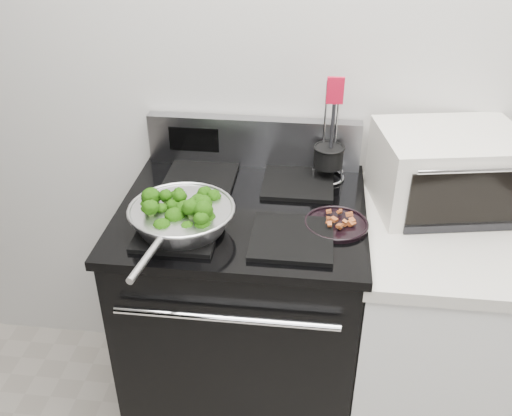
# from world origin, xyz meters

# --- Properties ---
(back_wall) EXTENTS (4.00, 0.02, 2.70)m
(back_wall) POSITION_xyz_m (0.00, 1.75, 1.35)
(back_wall) COLOR beige
(back_wall) RESTS_ON ground
(gas_range) EXTENTS (0.79, 0.69, 1.13)m
(gas_range) POSITION_xyz_m (-0.30, 1.41, 0.49)
(gas_range) COLOR black
(gas_range) RESTS_ON floor
(counter) EXTENTS (0.62, 0.68, 0.92)m
(counter) POSITION_xyz_m (0.39, 1.41, 0.46)
(counter) COLOR white
(counter) RESTS_ON floor
(skillet) EXTENTS (0.32, 0.50, 0.07)m
(skillet) POSITION_xyz_m (-0.46, 1.25, 1.00)
(skillet) COLOR silver
(skillet) RESTS_ON gas_range
(broccoli_pile) EXTENTS (0.25, 0.25, 0.09)m
(broccoli_pile) POSITION_xyz_m (-0.46, 1.26, 1.02)
(broccoli_pile) COLOR black
(broccoli_pile) RESTS_ON skillet
(bacon_plate) EXTENTS (0.20, 0.20, 0.04)m
(bacon_plate) POSITION_xyz_m (-0.00, 1.33, 0.97)
(bacon_plate) COLOR black
(bacon_plate) RESTS_ON gas_range
(utensil_holder) EXTENTS (0.12, 0.12, 0.37)m
(utensil_holder) POSITION_xyz_m (-0.03, 1.63, 1.02)
(utensil_holder) COLOR silver
(utensil_holder) RESTS_ON gas_range
(toaster_oven) EXTENTS (0.50, 0.41, 0.26)m
(toaster_oven) POSITION_xyz_m (0.35, 1.55, 1.05)
(toaster_oven) COLOR silver
(toaster_oven) RESTS_ON counter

